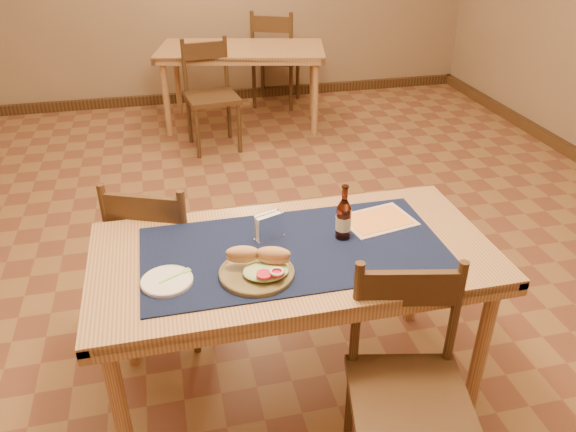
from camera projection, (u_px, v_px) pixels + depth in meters
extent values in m
cube|color=olive|center=(261.00, 285.00, 3.30)|extent=(6.00, 7.00, 0.02)
cylinder|color=tan|center=(121.00, 413.00, 2.03)|extent=(0.06, 0.06, 0.71)
cylinder|color=tan|center=(481.00, 350.00, 2.31)|extent=(0.06, 0.06, 0.71)
cylinder|color=tan|center=(124.00, 304.00, 2.57)|extent=(0.06, 0.06, 0.71)
cylinder|color=tan|center=(416.00, 263.00, 2.85)|extent=(0.06, 0.06, 0.71)
cube|color=tan|center=(294.00, 254.00, 2.25)|extent=(1.60, 0.80, 0.04)
cube|color=#10183D|center=(294.00, 249.00, 2.24)|extent=(1.20, 0.60, 0.01)
cube|color=#49301A|center=(202.00, 96.00, 6.20)|extent=(6.00, 0.06, 0.10)
cylinder|color=tan|center=(166.00, 99.00, 5.16)|extent=(0.06, 0.06, 0.71)
cylinder|color=tan|center=(315.00, 99.00, 5.16)|extent=(0.06, 0.06, 0.71)
cylinder|color=tan|center=(177.00, 80.00, 5.68)|extent=(0.06, 0.06, 0.71)
cylinder|color=tan|center=(312.00, 80.00, 5.69)|extent=(0.06, 0.06, 0.71)
cube|color=tan|center=(241.00, 50.00, 5.24)|extent=(1.66, 1.09, 0.04)
cylinder|color=#49301A|center=(215.00, 273.00, 3.00)|extent=(0.04, 0.04, 0.45)
cylinder|color=#49301A|center=(151.00, 267.00, 3.06)|extent=(0.04, 0.04, 0.45)
cylinder|color=#49301A|center=(194.00, 316.00, 2.70)|extent=(0.04, 0.04, 0.45)
cylinder|color=#49301A|center=(124.00, 308.00, 2.75)|extent=(0.04, 0.04, 0.45)
cube|color=#49301A|center=(167.00, 253.00, 2.77)|extent=(0.55, 0.55, 0.04)
cube|color=#49301A|center=(143.00, 210.00, 2.43)|extent=(0.34, 0.17, 0.14)
cylinder|color=#49301A|center=(185.00, 237.00, 2.46)|extent=(0.04, 0.04, 0.46)
cylinder|color=#49301A|center=(108.00, 230.00, 2.52)|extent=(0.04, 0.04, 0.46)
cylinder|color=#49301A|center=(350.00, 405.00, 2.23)|extent=(0.04, 0.04, 0.44)
cylinder|color=#49301A|center=(439.00, 404.00, 2.23)|extent=(0.04, 0.04, 0.44)
cube|color=#49301A|center=(410.00, 400.00, 1.97)|extent=(0.49, 0.49, 0.04)
cube|color=#49301A|center=(409.00, 288.00, 1.96)|extent=(0.35, 0.10, 0.14)
cylinder|color=#49301A|center=(356.00, 315.00, 2.01)|extent=(0.04, 0.04, 0.45)
cylinder|color=#49301A|center=(455.00, 314.00, 2.02)|extent=(0.04, 0.04, 0.45)
cylinder|color=#49301A|center=(197.00, 133.00, 4.76)|extent=(0.04, 0.04, 0.46)
cylinder|color=#49301A|center=(239.00, 127.00, 4.87)|extent=(0.04, 0.04, 0.46)
cylinder|color=#49301A|center=(189.00, 119.00, 5.06)|extent=(0.04, 0.04, 0.46)
cylinder|color=#49301A|center=(229.00, 114.00, 5.17)|extent=(0.04, 0.04, 0.46)
cube|color=#49301A|center=(212.00, 98.00, 4.85)|extent=(0.47, 0.47, 0.04)
cube|color=#49301A|center=(204.00, 51.00, 4.83)|extent=(0.37, 0.07, 0.14)
cylinder|color=#49301A|center=(184.00, 67.00, 4.84)|extent=(0.04, 0.04, 0.47)
cylinder|color=#49301A|center=(226.00, 63.00, 4.95)|extent=(0.04, 0.04, 0.47)
cylinder|color=#49301A|center=(298.00, 77.00, 6.16)|extent=(0.04, 0.04, 0.49)
cylinder|color=#49301A|center=(263.00, 75.00, 6.22)|extent=(0.04, 0.04, 0.49)
cylinder|color=#49301A|center=(291.00, 88.00, 5.82)|extent=(0.04, 0.04, 0.49)
cylinder|color=#49301A|center=(254.00, 85.00, 5.89)|extent=(0.04, 0.04, 0.49)
cube|color=#49301A|center=(276.00, 58.00, 5.90)|extent=(0.61, 0.61, 0.04)
cube|color=#49301A|center=(271.00, 24.00, 5.53)|extent=(0.37, 0.19, 0.15)
cylinder|color=#49301A|center=(291.00, 39.00, 5.57)|extent=(0.04, 0.04, 0.50)
cylinder|color=#49301A|center=(252.00, 37.00, 5.63)|extent=(0.04, 0.04, 0.50)
cylinder|color=brown|center=(257.00, 273.00, 2.08)|extent=(0.28, 0.28, 0.02)
torus|color=brown|center=(257.00, 272.00, 2.08)|extent=(0.28, 0.28, 0.01)
ellipsoid|color=#AFCB8C|center=(266.00, 271.00, 2.05)|extent=(0.17, 0.14, 0.03)
ellipsoid|color=tan|center=(242.00, 255.00, 2.07)|extent=(0.13, 0.07, 0.07)
ellipsoid|color=tan|center=(273.00, 256.00, 2.06)|extent=(0.14, 0.09, 0.07)
cylinder|color=red|center=(264.00, 274.00, 2.00)|extent=(0.06, 0.06, 0.01)
cylinder|color=red|center=(278.00, 272.00, 2.01)|extent=(0.05, 0.05, 0.01)
torus|color=silver|center=(277.00, 271.00, 2.00)|extent=(0.05, 0.05, 0.01)
cylinder|color=white|center=(167.00, 281.00, 2.04)|extent=(0.19, 0.19, 0.01)
torus|color=white|center=(167.00, 280.00, 2.04)|extent=(0.19, 0.19, 0.01)
cube|color=#89DD79|center=(171.00, 277.00, 2.05)|extent=(0.09, 0.06, 0.00)
cube|color=#89DD79|center=(186.00, 270.00, 2.08)|extent=(0.04, 0.03, 0.00)
cylinder|color=#4B1B0D|center=(343.00, 223.00, 2.28)|extent=(0.06, 0.06, 0.14)
cone|color=#4B1B0D|center=(344.00, 204.00, 2.24)|extent=(0.06, 0.06, 0.04)
cylinder|color=#4B1B0D|center=(345.00, 194.00, 2.21)|extent=(0.02, 0.02, 0.06)
cylinder|color=#4B1B0D|center=(345.00, 187.00, 2.20)|extent=(0.03, 0.03, 0.01)
cylinder|color=beige|center=(343.00, 223.00, 2.28)|extent=(0.06, 0.06, 0.06)
cube|color=white|center=(269.00, 237.00, 2.31)|extent=(0.13, 0.09, 0.00)
cube|color=white|center=(272.00, 228.00, 2.27)|extent=(0.11, 0.04, 0.11)
cube|color=white|center=(267.00, 223.00, 2.30)|extent=(0.11, 0.04, 0.11)
cube|color=white|center=(269.00, 226.00, 2.29)|extent=(0.12, 0.07, 0.10)
cube|color=#4075CE|center=(271.00, 226.00, 2.27)|extent=(0.08, 0.03, 0.04)
cube|color=beige|center=(378.00, 220.00, 2.43)|extent=(0.33, 0.27, 0.00)
cube|color=#ED923D|center=(378.00, 220.00, 2.43)|extent=(0.29, 0.23, 0.00)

